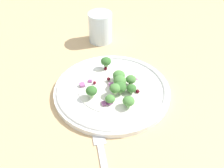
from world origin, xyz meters
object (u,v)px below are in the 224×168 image
Objects in this scene: broccoli_floret_1 at (129,101)px; water_glass at (100,27)px; broccoli_floret_0 at (131,80)px; plate at (112,90)px; broccoli_floret_2 at (111,99)px; fork at (104,164)px.

water_glass reaches higher than broccoli_floret_1.
broccoli_floret_0 is at bearing 106.40° from broccoli_floret_1.
broccoli_floret_1 is at bearing -36.00° from plate.
water_glass is (-12.21, 19.91, 3.46)cm from plate.
broccoli_floret_1 is at bearing -53.45° from water_glass.
fork is at bearing -71.51° from broccoli_floret_2.
plate is 12.19× the size of broccoli_floret_2.
broccoli_floret_0 is 0.15× the size of fork.
fork is at bearing -71.03° from plate.
broccoli_floret_1 is 14.62cm from fork.
broccoli_floret_1 is (5.54, -4.02, 2.08)cm from plate.
broccoli_floret_0 is 6.99cm from broccoli_floret_1.
plate is 23.61cm from water_glass.
broccoli_floret_1 reaches higher than plate.
broccoli_floret_0 is 0.92× the size of broccoli_floret_1.
broccoli_floret_2 reaches higher than plate.
plate is 10.27× the size of broccoli_floret_1.
broccoli_floret_1 is 3.90cm from broccoli_floret_2.
water_glass is (-15.78, 17.24, 1.18)cm from broccoli_floret_0.
broccoli_floret_0 is 23.39cm from water_glass.
water_glass is at bearing 121.52° from plate.
water_glass is (-13.91, 24.48, 1.76)cm from broccoli_floret_2.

